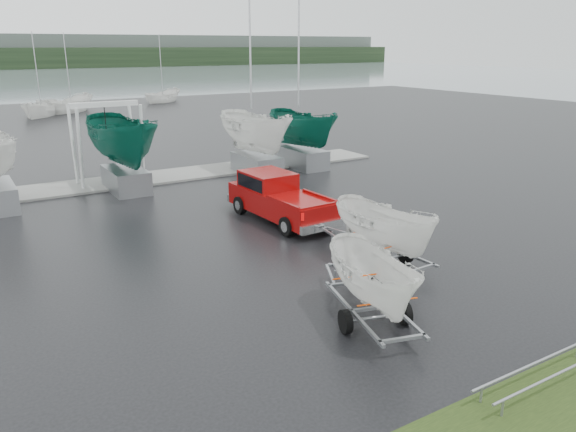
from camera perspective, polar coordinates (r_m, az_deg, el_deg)
The scene contains 12 objects.
ground_plane at distance 18.39m, azimuth -5.33°, elevation -4.72°, with size 120.00×120.00×0.00m, color black.
dock at distance 30.11m, azimuth -16.43°, elevation 3.38°, with size 30.00×3.00×0.12m, color gray.
pickup_truck at distance 22.61m, azimuth -1.16°, elevation 2.05°, with size 2.22×5.55×1.82m.
trailer_hitched at distance 17.49m, azimuth 9.99°, elevation 2.70°, with size 1.81×3.65×4.67m.
trailer_parked at distance 13.66m, azimuth 8.92°, elevation -1.82°, with size 2.07×3.78×4.44m.
boat_hoist at distance 29.49m, azimuth -17.97°, elevation 8.17°, with size 3.30×2.18×4.12m.
keelboat_1 at distance 27.66m, azimuth -16.74°, elevation 10.70°, with size 2.57×3.20×7.93m.
keelboat_2 at distance 30.12m, azimuth -3.30°, elevation 11.19°, with size 2.36×3.20×10.53m.
keelboat_3 at distance 32.02m, azimuth 1.55°, elevation 11.10°, with size 2.22×3.20×10.38m.
moored_boat_1 at distance 61.45m, azimuth -23.69°, elevation 9.26°, with size 3.42×3.45×11.31m.
moored_boat_2 at distance 64.51m, azimuth -21.09°, elevation 9.86°, with size 3.83×3.84×11.56m.
moored_boat_3 at distance 72.37m, azimuth -12.56°, elevation 11.23°, with size 3.40×3.38×11.19m.
Camera 1 is at (-7.44, -15.39, 6.78)m, focal length 35.00 mm.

